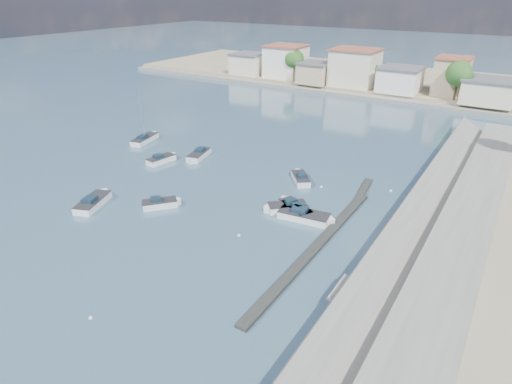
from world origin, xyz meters
TOP-DOWN VIEW (x-y plane):
  - ground at (0.00, 40.00)m, footprint 400.00×400.00m
  - seawall_walkway at (18.50, 13.00)m, footprint 5.00×90.00m
  - breakwater at (6.90, 12.69)m, footprint 2.00×31.02m
  - far_shore_land at (0.00, 92.00)m, footprint 160.00×40.00m
  - far_shore_quay at (0.00, 71.00)m, footprint 160.00×2.50m
  - far_town at (10.71, 76.92)m, footprint 113.01×12.80m
  - shore_trees at (8.34, 68.11)m, footprint 74.56×38.32m
  - motorboat_a at (-18.39, 4.51)m, footprint 3.78×5.74m
  - motorboat_b at (-11.50, 8.28)m, footprint 3.69×3.93m
  - motorboat_c at (1.67, 15.44)m, footprint 4.93×3.84m
  - motorboat_d at (0.75, 15.00)m, footprint 4.31×4.26m
  - motorboat_e at (-21.16, 18.52)m, footprint 2.31×4.75m
  - motorboat_f at (-1.51, 23.16)m, footprint 3.96×4.30m
  - motorboat_g at (-17.82, 22.46)m, footprint 2.99×5.47m
  - motorboat_h at (3.76, 14.39)m, footprint 6.22×2.82m
  - sailboat at (-29.82, 23.74)m, footprint 3.12×6.21m
  - mooring_buoys at (4.44, 12.37)m, footprint 16.57×34.67m

SIDE VIEW (x-z plane):
  - ground at x=0.00m, z-range 0.00..0.00m
  - mooring_buoys at x=4.44m, z-range -0.11..0.21m
  - breakwater at x=6.90m, z-range 0.00..0.35m
  - motorboat_d at x=0.75m, z-range -0.36..1.12m
  - motorboat_b at x=-11.50m, z-range -0.36..1.12m
  - motorboat_f at x=-1.51m, z-range -0.36..1.12m
  - motorboat_e at x=-21.16m, z-range -0.36..1.12m
  - motorboat_h at x=3.76m, z-range -0.36..1.12m
  - motorboat_a at x=-18.39m, z-range -0.36..1.12m
  - motorboat_c at x=1.67m, z-range -0.36..1.12m
  - motorboat_g at x=-17.82m, z-range -0.36..1.12m
  - far_shore_quay at x=0.00m, z-range 0.00..0.80m
  - sailboat at x=-29.82m, z-range -4.08..4.92m
  - far_shore_land at x=0.00m, z-range 0.00..1.40m
  - seawall_walkway at x=18.50m, z-range 0.00..1.80m
  - far_town at x=10.71m, z-range 0.76..9.11m
  - shore_trees at x=8.34m, z-range 2.26..10.18m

